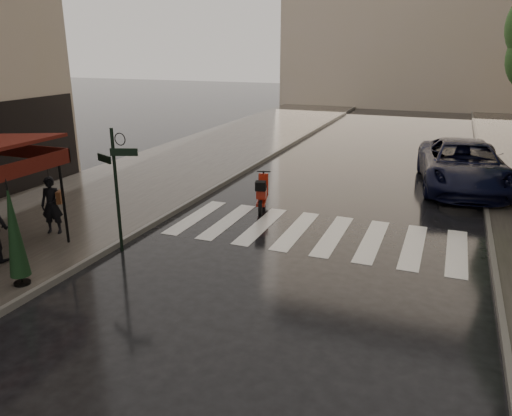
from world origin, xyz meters
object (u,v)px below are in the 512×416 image
Objects in this scene: pedestrian_with_umbrella at (48,175)px; parked_car at (463,165)px; parasol_back at (14,230)px; scooter at (262,194)px.

pedestrian_with_umbrella is 13.74m from parked_car.
parked_car is 2.72× the size of parasol_back.
pedestrian_with_umbrella is 1.06× the size of parasol_back.
pedestrian_with_umbrella is at bearing -151.78° from scooter.
pedestrian_with_umbrella is 3.11m from parasol_back.
parked_car is 14.67m from parasol_back.
parked_car is (10.17, 9.20, -0.86)m from pedestrian_with_umbrella.
scooter is 0.73× the size of parasol_back.
parasol_back is at bearing -128.02° from scooter.
scooter is (4.36, 4.22, -1.20)m from pedestrian_with_umbrella.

